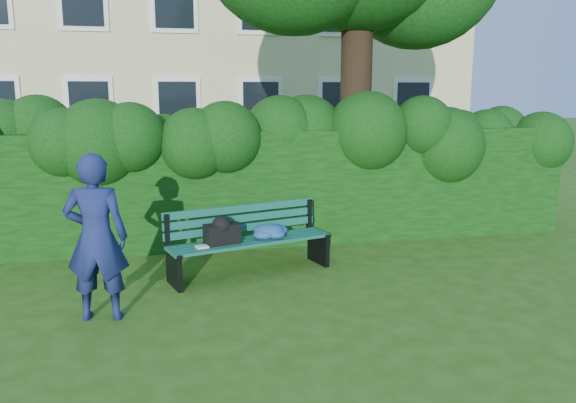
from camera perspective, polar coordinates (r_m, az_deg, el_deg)
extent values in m
plane|color=#2A4F0F|center=(7.16, 1.03, -8.40)|extent=(80.00, 80.00, 0.00)
cube|color=white|center=(16.68, -19.51, 9.12)|extent=(1.30, 0.08, 1.60)
cube|color=black|center=(16.64, -19.53, 9.12)|extent=(1.05, 0.04, 1.35)
cube|color=white|center=(16.56, -11.14, 9.53)|extent=(1.30, 0.08, 1.60)
cube|color=black|center=(16.52, -11.13, 9.53)|extent=(1.05, 0.04, 1.35)
cube|color=white|center=(16.78, -2.80, 9.74)|extent=(1.30, 0.08, 1.60)
cube|color=black|center=(16.74, -2.78, 9.74)|extent=(1.05, 0.04, 1.35)
cube|color=white|center=(17.33, 5.17, 9.75)|extent=(1.30, 0.08, 1.60)
cube|color=black|center=(17.30, 5.21, 9.75)|extent=(1.05, 0.04, 1.35)
cube|color=white|center=(18.19, 12.51, 9.60)|extent=(1.30, 0.08, 1.60)
cube|color=black|center=(18.15, 12.56, 9.59)|extent=(1.05, 0.04, 1.35)
cube|color=white|center=(16.85, -20.15, 18.67)|extent=(1.30, 0.08, 1.60)
cube|color=black|center=(16.81, -20.17, 18.68)|extent=(1.05, 0.04, 1.35)
cube|color=white|center=(16.73, -11.51, 19.16)|extent=(1.30, 0.08, 1.60)
cube|color=black|center=(16.69, -11.51, 19.18)|extent=(1.05, 0.04, 1.35)
cube|color=white|center=(16.95, -2.89, 19.25)|extent=(1.30, 0.08, 1.60)
cube|color=black|center=(16.91, -2.87, 19.27)|extent=(1.05, 0.04, 1.35)
cube|color=white|center=(17.50, 5.33, 18.96)|extent=(1.30, 0.08, 1.60)
cube|color=black|center=(17.46, 5.38, 18.97)|extent=(1.05, 0.04, 1.35)
cube|color=white|center=(18.35, 12.89, 18.37)|extent=(1.30, 0.08, 1.60)
cube|color=black|center=(18.31, 12.95, 18.38)|extent=(1.05, 0.04, 1.35)
cube|color=black|center=(9.03, -2.15, 1.59)|extent=(10.00, 1.00, 1.80)
cylinder|color=black|center=(10.32, 6.93, 12.03)|extent=(0.56, 0.56, 5.14)
cube|color=#0D433A|center=(7.27, -3.23, -4.39)|extent=(2.13, 0.71, 0.04)
cube|color=#0D433A|center=(7.37, -3.63, -4.17)|extent=(2.13, 0.71, 0.04)
cube|color=#0D433A|center=(7.48, -4.01, -3.95)|extent=(2.13, 0.71, 0.04)
cube|color=#0D433A|center=(7.58, -4.39, -3.74)|extent=(2.13, 0.71, 0.04)
cube|color=#0D433A|center=(7.62, -4.65, -2.66)|extent=(2.11, 0.65, 0.10)
cube|color=#0D433A|center=(7.60, -4.70, -1.69)|extent=(2.11, 0.65, 0.10)
cube|color=#0D433A|center=(7.58, -4.74, -0.72)|extent=(2.11, 0.65, 0.10)
cube|color=black|center=(7.14, -11.50, -6.81)|extent=(0.20, 0.50, 0.44)
cube|color=black|center=(7.26, -12.24, -3.01)|extent=(0.07, 0.07, 0.45)
cube|color=black|center=(7.03, -11.45, -5.22)|extent=(0.18, 0.42, 0.05)
cube|color=black|center=(7.96, 3.08, -4.72)|extent=(0.20, 0.50, 0.44)
cube|color=black|center=(8.07, 2.15, -1.34)|extent=(0.07, 0.07, 0.45)
cube|color=black|center=(7.86, 3.29, -3.27)|extent=(0.18, 0.42, 0.05)
cube|color=white|center=(7.13, -8.59, -4.55)|extent=(0.21, 0.18, 0.02)
cube|color=black|center=(7.24, -6.72, -3.30)|extent=(0.49, 0.35, 0.26)
imported|color=navy|center=(6.19, -18.90, -3.49)|extent=(0.70, 0.50, 1.78)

